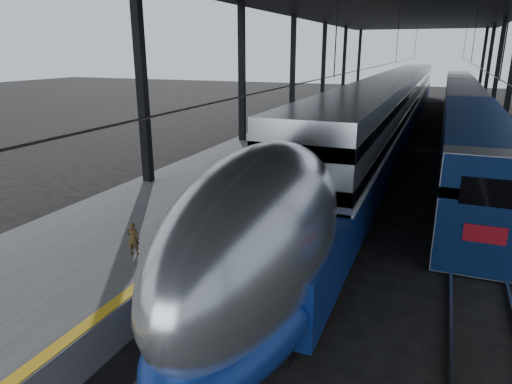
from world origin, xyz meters
The scene contains 8 objects.
ground centered at (0.00, 0.00, 0.00)m, with size 160.00×160.00×0.00m, color black.
platform centered at (-3.50, 20.00, 0.50)m, with size 6.00×80.00×1.00m, color #4C4C4F.
yellow_strip centered at (-0.70, 20.00, 1.00)m, with size 0.30×80.00×0.01m, color gold.
rails centered at (4.50, 20.00, 0.08)m, with size 6.52×80.00×0.16m.
canopy centered at (1.90, 20.00, 9.12)m, with size 18.00×75.00×9.47m.
tgv_train centered at (2.00, 25.63, 2.12)m, with size 3.16×65.20×4.53m.
second_train centered at (7.00, 29.89, 1.85)m, with size 2.65×56.05×3.65m.
child centered at (-1.85, -1.38, 1.46)m, with size 0.34×0.22×0.93m, color #483418.
Camera 1 is at (5.50, -10.69, 6.33)m, focal length 32.00 mm.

